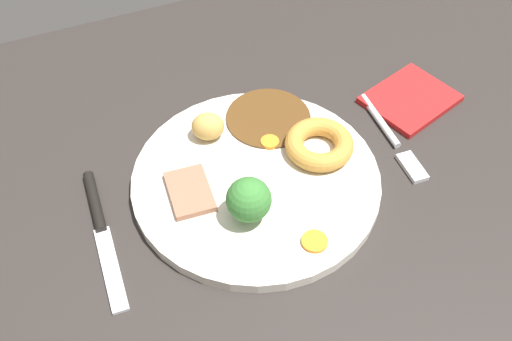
{
  "coord_description": "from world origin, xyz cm",
  "views": [
    {
      "loc": [
        20.0,
        37.2,
        56.64
      ],
      "look_at": [
        2.65,
        -2.94,
        6.0
      ],
      "focal_mm": 41.55,
      "sensor_mm": 36.0,
      "label": 1
    }
  ],
  "objects_px": {
    "meat_slice_main": "(190,192)",
    "folded_napkin": "(410,99)",
    "roast_potato_left": "(208,126)",
    "yorkshire_pudding": "(319,144)",
    "carrot_coin_front": "(270,142)",
    "dinner_plate": "(256,180)",
    "carrot_coin_back": "(315,241)",
    "fork": "(392,139)",
    "knife": "(100,225)",
    "broccoli_floret": "(249,200)"
  },
  "relations": [
    {
      "from": "meat_slice_main",
      "to": "carrot_coin_back",
      "type": "distance_m",
      "value": 0.15
    },
    {
      "from": "dinner_plate",
      "to": "fork",
      "type": "relative_size",
      "value": 1.86
    },
    {
      "from": "carrot_coin_front",
      "to": "knife",
      "type": "xyz_separation_m",
      "value": [
        0.22,
        0.03,
        -0.01
      ]
    },
    {
      "from": "yorkshire_pudding",
      "to": "roast_potato_left",
      "type": "relative_size",
      "value": 2.06
    },
    {
      "from": "dinner_plate",
      "to": "knife",
      "type": "distance_m",
      "value": 0.18
    },
    {
      "from": "meat_slice_main",
      "to": "broccoli_floret",
      "type": "bearing_deg",
      "value": 130.78
    },
    {
      "from": "fork",
      "to": "carrot_coin_back",
      "type": "bearing_deg",
      "value": -53.8
    },
    {
      "from": "dinner_plate",
      "to": "meat_slice_main",
      "type": "relative_size",
      "value": 4.29
    },
    {
      "from": "knife",
      "to": "dinner_plate",
      "type": "bearing_deg",
      "value": 89.68
    },
    {
      "from": "dinner_plate",
      "to": "meat_slice_main",
      "type": "height_order",
      "value": "meat_slice_main"
    },
    {
      "from": "meat_slice_main",
      "to": "folded_napkin",
      "type": "bearing_deg",
      "value": -172.22
    },
    {
      "from": "carrot_coin_front",
      "to": "carrot_coin_back",
      "type": "xyz_separation_m",
      "value": [
        0.02,
        0.15,
        -0.0
      ]
    },
    {
      "from": "dinner_plate",
      "to": "carrot_coin_back",
      "type": "relative_size",
      "value": 10.19
    },
    {
      "from": "roast_potato_left",
      "to": "folded_napkin",
      "type": "distance_m",
      "value": 0.27
    },
    {
      "from": "knife",
      "to": "carrot_coin_back",
      "type": "bearing_deg",
      "value": 62.53
    },
    {
      "from": "dinner_plate",
      "to": "roast_potato_left",
      "type": "distance_m",
      "value": 0.09
    },
    {
      "from": "roast_potato_left",
      "to": "carrot_coin_front",
      "type": "xyz_separation_m",
      "value": [
        -0.06,
        0.04,
        -0.01
      ]
    },
    {
      "from": "dinner_plate",
      "to": "carrot_coin_back",
      "type": "distance_m",
      "value": 0.11
    },
    {
      "from": "carrot_coin_back",
      "to": "yorkshire_pudding",
      "type": "bearing_deg",
      "value": -119.15
    },
    {
      "from": "dinner_plate",
      "to": "meat_slice_main",
      "type": "distance_m",
      "value": 0.08
    },
    {
      "from": "carrot_coin_front",
      "to": "fork",
      "type": "xyz_separation_m",
      "value": [
        -0.15,
        0.04,
        -0.01
      ]
    },
    {
      "from": "broccoli_floret",
      "to": "meat_slice_main",
      "type": "bearing_deg",
      "value": -49.22
    },
    {
      "from": "fork",
      "to": "roast_potato_left",
      "type": "bearing_deg",
      "value": -108.43
    },
    {
      "from": "meat_slice_main",
      "to": "broccoli_floret",
      "type": "distance_m",
      "value": 0.08
    },
    {
      "from": "dinner_plate",
      "to": "broccoli_floret",
      "type": "relative_size",
      "value": 5.2
    },
    {
      "from": "folded_napkin",
      "to": "roast_potato_left",
      "type": "bearing_deg",
      "value": -6.71
    },
    {
      "from": "meat_slice_main",
      "to": "roast_potato_left",
      "type": "relative_size",
      "value": 1.69
    },
    {
      "from": "roast_potato_left",
      "to": "fork",
      "type": "relative_size",
      "value": 0.26
    },
    {
      "from": "carrot_coin_back",
      "to": "folded_napkin",
      "type": "height_order",
      "value": "carrot_coin_back"
    },
    {
      "from": "dinner_plate",
      "to": "carrot_coin_back",
      "type": "bearing_deg",
      "value": 100.54
    },
    {
      "from": "carrot_coin_front",
      "to": "fork",
      "type": "distance_m",
      "value": 0.15
    },
    {
      "from": "roast_potato_left",
      "to": "yorkshire_pudding",
      "type": "bearing_deg",
      "value": 146.44
    },
    {
      "from": "dinner_plate",
      "to": "yorkshire_pudding",
      "type": "bearing_deg",
      "value": -175.23
    },
    {
      "from": "yorkshire_pudding",
      "to": "roast_potato_left",
      "type": "xyz_separation_m",
      "value": [
        0.11,
        -0.07,
        0.01
      ]
    },
    {
      "from": "roast_potato_left",
      "to": "carrot_coin_back",
      "type": "height_order",
      "value": "roast_potato_left"
    },
    {
      "from": "roast_potato_left",
      "to": "carrot_coin_back",
      "type": "distance_m",
      "value": 0.19
    },
    {
      "from": "meat_slice_main",
      "to": "carrot_coin_front",
      "type": "height_order",
      "value": "meat_slice_main"
    },
    {
      "from": "roast_potato_left",
      "to": "meat_slice_main",
      "type": "bearing_deg",
      "value": 56.29
    },
    {
      "from": "roast_potato_left",
      "to": "carrot_coin_front",
      "type": "distance_m",
      "value": 0.08
    },
    {
      "from": "fork",
      "to": "folded_napkin",
      "type": "xyz_separation_m",
      "value": [
        -0.06,
        -0.05,
        0.0
      ]
    },
    {
      "from": "yorkshire_pudding",
      "to": "carrot_coin_front",
      "type": "distance_m",
      "value": 0.06
    },
    {
      "from": "dinner_plate",
      "to": "fork",
      "type": "height_order",
      "value": "dinner_plate"
    },
    {
      "from": "roast_potato_left",
      "to": "fork",
      "type": "xyz_separation_m",
      "value": [
        -0.21,
        0.08,
        -0.03
      ]
    },
    {
      "from": "yorkshire_pudding",
      "to": "knife",
      "type": "bearing_deg",
      "value": -0.87
    },
    {
      "from": "fork",
      "to": "knife",
      "type": "xyz_separation_m",
      "value": [
        0.36,
        -0.01,
        0.0
      ]
    },
    {
      "from": "meat_slice_main",
      "to": "carrot_coin_front",
      "type": "xyz_separation_m",
      "value": [
        -0.11,
        -0.04,
        -0.0
      ]
    },
    {
      "from": "carrot_coin_front",
      "to": "broccoli_floret",
      "type": "xyz_separation_m",
      "value": [
        0.07,
        0.09,
        0.03
      ]
    },
    {
      "from": "meat_slice_main",
      "to": "carrot_coin_back",
      "type": "relative_size",
      "value": 2.38
    },
    {
      "from": "dinner_plate",
      "to": "roast_potato_left",
      "type": "xyz_separation_m",
      "value": [
        0.03,
        -0.08,
        0.02
      ]
    },
    {
      "from": "meat_slice_main",
      "to": "roast_potato_left",
      "type": "distance_m",
      "value": 0.09
    }
  ]
}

